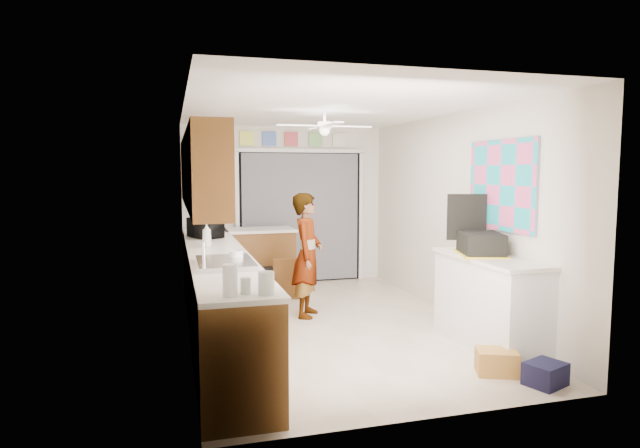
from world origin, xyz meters
TOP-DOWN VIEW (x-y plane):
  - floor at (0.00, 0.00)m, footprint 5.00×5.00m
  - ceiling at (0.00, 0.00)m, footprint 5.00×5.00m
  - wall_back at (0.00, 2.50)m, footprint 3.20×0.00m
  - wall_front at (0.00, -2.50)m, footprint 3.20×0.00m
  - wall_left at (-1.60, 0.00)m, footprint 0.00×5.00m
  - wall_right at (1.60, 0.00)m, footprint 0.00×5.00m
  - left_base_cabinets at (-1.30, 0.00)m, footprint 0.60×4.80m
  - left_countertop at (-1.29, 0.00)m, footprint 0.62×4.80m
  - upper_cabinets at (-1.44, 0.20)m, footprint 0.32×4.00m
  - sink_basin at (-1.29, -1.00)m, footprint 0.50×0.76m
  - faucet at (-1.48, -1.00)m, footprint 0.03×0.03m
  - peninsula_base at (-0.50, 2.00)m, footprint 1.00×0.60m
  - peninsula_top at (-0.50, 2.00)m, footprint 1.04×0.64m
  - back_opening_recess at (0.25, 2.47)m, footprint 2.00×0.06m
  - curtain_panel at (0.25, 2.43)m, footprint 1.90×0.03m
  - door_trim_left at (-0.77, 2.44)m, footprint 0.06×0.04m
  - door_trim_right at (1.27, 2.44)m, footprint 0.06×0.04m
  - door_trim_head at (0.25, 2.44)m, footprint 2.10×0.04m
  - header_frame_0 at (-0.60, 2.47)m, footprint 0.22×0.02m
  - header_frame_1 at (-0.25, 2.47)m, footprint 0.22×0.02m
  - header_frame_2 at (0.10, 2.47)m, footprint 0.22×0.02m
  - header_frame_3 at (0.50, 2.47)m, footprint 0.22×0.02m
  - header_frame_4 at (0.90, 2.47)m, footprint 0.22×0.02m
  - route66_sign at (-0.95, 2.47)m, footprint 0.22×0.02m
  - right_counter_base at (1.35, -1.20)m, footprint 0.50×1.40m
  - right_counter_top at (1.34, -1.20)m, footprint 0.54×1.44m
  - abstract_painting at (1.58, -1.00)m, footprint 0.03×1.15m
  - ceiling_fan at (0.00, 0.20)m, footprint 1.14×1.14m
  - microwave at (-1.33, 1.11)m, footprint 0.48×0.55m
  - soap_bottle at (-1.37, 0.29)m, footprint 0.14×0.14m
  - cup at (-1.17, -0.83)m, footprint 0.17×0.17m
  - jar_a at (-1.13, -2.25)m, footprint 0.13×0.13m
  - jar_b at (-1.26, -2.19)m, footprint 0.09×0.09m
  - paper_towel_roll at (-1.38, -2.25)m, footprint 0.14×0.14m
  - suitcase at (1.32, -1.06)m, footprint 0.53×0.62m
  - suitcase_rim at (1.32, -1.06)m, footprint 0.59×0.68m
  - suitcase_lid at (1.32, -0.77)m, footprint 0.41×0.15m
  - cardboard_box at (1.00, -1.87)m, footprint 0.42×0.37m
  - navy_crate at (1.25, -2.20)m, footprint 0.39×0.36m
  - cabinet_door_panel at (-0.23, 1.26)m, footprint 0.42×0.20m
  - man at (-0.15, 0.44)m, footprint 0.57×0.66m
  - dog at (-0.46, 1.53)m, footprint 0.28×0.61m

SIDE VIEW (x-z plane):
  - floor at x=0.00m, z-range 0.00..0.00m
  - navy_crate at x=1.25m, z-range 0.00..0.19m
  - cardboard_box at x=1.00m, z-range 0.00..0.22m
  - dog at x=-0.46m, z-range 0.00..0.47m
  - cabinet_door_panel at x=-0.23m, z-range 0.00..0.61m
  - left_base_cabinets at x=-1.30m, z-range 0.00..0.90m
  - peninsula_base at x=-0.50m, z-range 0.00..0.90m
  - right_counter_base at x=1.35m, z-range 0.00..0.90m
  - man at x=-0.15m, z-range 0.00..1.53m
  - left_countertop at x=-1.29m, z-range 0.90..0.94m
  - peninsula_top at x=-0.50m, z-range 0.90..0.94m
  - right_counter_top at x=1.34m, z-range 0.90..0.94m
  - suitcase_rim at x=1.32m, z-range 0.93..0.95m
  - sink_basin at x=-1.29m, z-range 0.92..0.98m
  - cup at x=-1.17m, z-range 0.94..1.05m
  - jar_b at x=-1.26m, z-range 0.94..1.05m
  - jar_a at x=-1.13m, z-range 0.94..1.10m
  - faucet at x=-1.48m, z-range 0.94..1.16m
  - back_opening_recess at x=0.25m, z-range 0.00..2.10m
  - door_trim_left at x=-0.77m, z-range 0.00..2.10m
  - door_trim_right at x=1.27m, z-range 0.00..2.10m
  - curtain_panel at x=0.25m, z-range 0.03..2.08m
  - suitcase at x=1.32m, z-range 0.94..1.16m
  - paper_towel_roll at x=-1.38m, z-range 0.94..1.16m
  - microwave at x=-1.33m, z-range 0.94..1.20m
  - soap_bottle at x=-1.37m, z-range 0.94..1.22m
  - wall_back at x=0.00m, z-range -0.35..2.85m
  - wall_front at x=0.00m, z-range -0.35..2.85m
  - wall_left at x=-1.60m, z-range -1.25..3.75m
  - wall_right at x=1.60m, z-range -1.25..3.75m
  - suitcase_lid at x=1.32m, z-range 1.05..1.55m
  - abstract_painting at x=1.58m, z-range 1.17..2.12m
  - upper_cabinets at x=-1.44m, z-range 1.40..2.20m
  - door_trim_head at x=0.25m, z-range 2.09..2.15m
  - header_frame_0 at x=-0.60m, z-range 2.19..2.41m
  - header_frame_1 at x=-0.25m, z-range 2.19..2.41m
  - header_frame_2 at x=0.10m, z-range 2.19..2.41m
  - header_frame_3 at x=0.50m, z-range 2.19..2.41m
  - header_frame_4 at x=0.90m, z-range 2.19..2.41m
  - route66_sign at x=-0.95m, z-range 2.17..2.43m
  - ceiling_fan at x=0.00m, z-range 2.20..2.44m
  - ceiling at x=0.00m, z-range 2.50..2.50m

